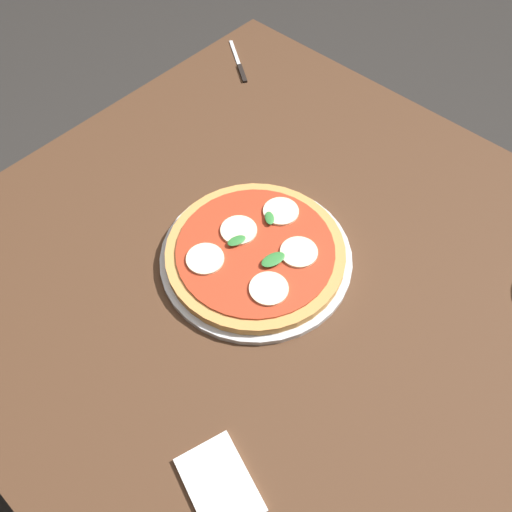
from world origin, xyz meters
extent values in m
plane|color=#2D2B28|center=(0.00, 0.00, 0.00)|extent=(6.00, 6.00, 0.00)
cube|color=#4C301E|center=(0.00, 0.00, 0.71)|extent=(1.21, 1.16, 0.04)
cube|color=#4C301E|center=(0.52, -0.50, 0.34)|extent=(0.07, 0.07, 0.69)
cylinder|color=silver|center=(0.04, 0.02, 0.74)|extent=(0.36, 0.36, 0.01)
cylinder|color=tan|center=(0.04, 0.02, 0.75)|extent=(0.34, 0.34, 0.02)
cylinder|color=#B7381E|center=(0.04, 0.02, 0.76)|extent=(0.30, 0.30, 0.00)
cylinder|color=beige|center=(0.10, 0.01, 0.77)|extent=(0.07, 0.07, 0.00)
cylinder|color=beige|center=(0.09, 0.10, 0.77)|extent=(0.07, 0.07, 0.00)
cylinder|color=beige|center=(-0.03, 0.07, 0.77)|extent=(0.07, 0.07, 0.00)
cylinder|color=beige|center=(-0.02, -0.03, 0.77)|extent=(0.07, 0.07, 0.00)
cylinder|color=beige|center=(0.07, -0.08, 0.77)|extent=(0.07, 0.07, 0.00)
ellipsoid|color=#337F38|center=(0.08, 0.03, 0.77)|extent=(0.03, 0.04, 0.00)
ellipsoid|color=#337F38|center=(0.07, -0.05, 0.77)|extent=(0.04, 0.03, 0.00)
ellipsoid|color=#337F38|center=(0.00, 0.02, 0.77)|extent=(0.04, 0.05, 0.00)
cube|color=white|center=(-0.19, 0.35, 0.73)|extent=(0.15, 0.13, 0.01)
cube|color=black|center=(0.45, -0.38, 0.73)|extent=(0.06, 0.05, 0.01)
cube|color=silver|center=(0.53, -0.43, 0.73)|extent=(0.10, 0.07, 0.00)
camera|label=1|loc=(-0.36, 0.46, 1.57)|focal=38.08mm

